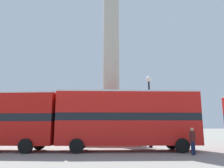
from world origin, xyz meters
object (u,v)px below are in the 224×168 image
(monument_column, at_px, (112,79))
(street_lamp, at_px, (150,102))
(bus_b, at_px, (129,118))
(equestrian_statue, at_px, (8,128))
(pedestrian_near_lamp, at_px, (194,140))

(monument_column, xyz_separation_m, street_lamp, (3.42, -3.61, -2.86))
(monument_column, xyz_separation_m, bus_b, (1.29, -6.12, -4.34))
(bus_b, bearing_deg, monument_column, 99.97)
(monument_column, bearing_deg, street_lamp, -46.54)
(equestrian_statue, xyz_separation_m, pedestrian_near_lamp, (17.26, -10.80, -0.55))
(monument_column, distance_m, bus_b, 7.62)
(street_lamp, bearing_deg, pedestrian_near_lamp, -67.23)
(bus_b, height_order, pedestrian_near_lamp, bus_b)
(equestrian_statue, distance_m, street_lamp, 16.68)
(monument_column, distance_m, equestrian_statue, 13.26)
(monument_column, relative_size, bus_b, 2.10)
(monument_column, height_order, street_lamp, monument_column)
(bus_b, relative_size, street_lamp, 1.68)
(street_lamp, bearing_deg, bus_b, -130.22)
(street_lamp, bearing_deg, monument_column, 133.46)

